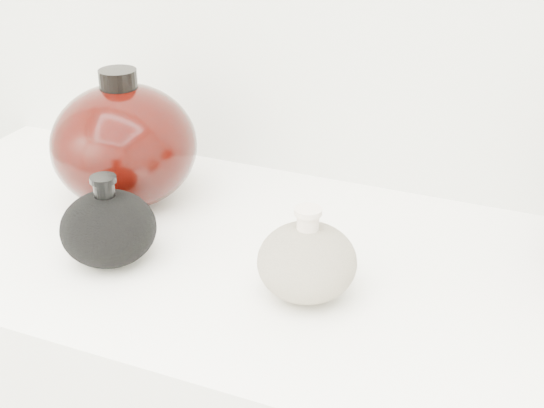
% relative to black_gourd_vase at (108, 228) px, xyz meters
% --- Properties ---
extents(black_gourd_vase, '(0.13, 0.13, 0.12)m').
position_rel_black_gourd_vase_xyz_m(black_gourd_vase, '(0.00, 0.00, 0.00)').
color(black_gourd_vase, black).
rests_on(black_gourd_vase, display_counter).
extents(cream_gourd_vase, '(0.12, 0.12, 0.11)m').
position_rel_black_gourd_vase_xyz_m(cream_gourd_vase, '(0.25, 0.02, -0.00)').
color(cream_gourd_vase, beige).
rests_on(cream_gourd_vase, display_counter).
extents(left_round_pot, '(0.21, 0.21, 0.19)m').
position_rel_black_gourd_vase_xyz_m(left_round_pot, '(-0.07, 0.15, 0.04)').
color(left_round_pot, black).
rests_on(left_round_pot, display_counter).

